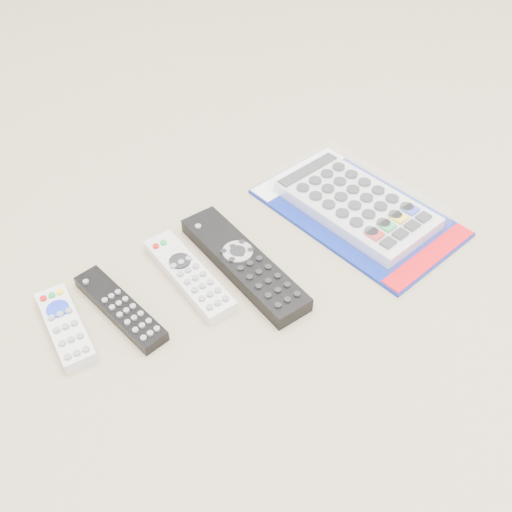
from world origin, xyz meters
TOP-DOWN VIEW (x-y plane):
  - remote_small_grey at (-0.24, 0.06)m, footprint 0.06×0.14m
  - remote_slim_black at (-0.17, 0.04)m, footprint 0.05×0.16m
  - remote_silver_dvd at (-0.07, 0.04)m, footprint 0.05×0.17m
  - remote_large_black at (0.00, 0.01)m, footprint 0.06×0.23m
  - jumbo_remote_packaged at (0.21, -0.00)m, footprint 0.20×0.31m

SIDE VIEW (x-z plane):
  - remote_slim_black at x=-0.17m, z-range 0.00..0.02m
  - remote_silver_dvd at x=-0.07m, z-range 0.00..0.02m
  - remote_small_grey at x=-0.24m, z-range 0.00..0.02m
  - remote_large_black at x=0.00m, z-range 0.00..0.02m
  - jumbo_remote_packaged at x=0.21m, z-range 0.00..0.04m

